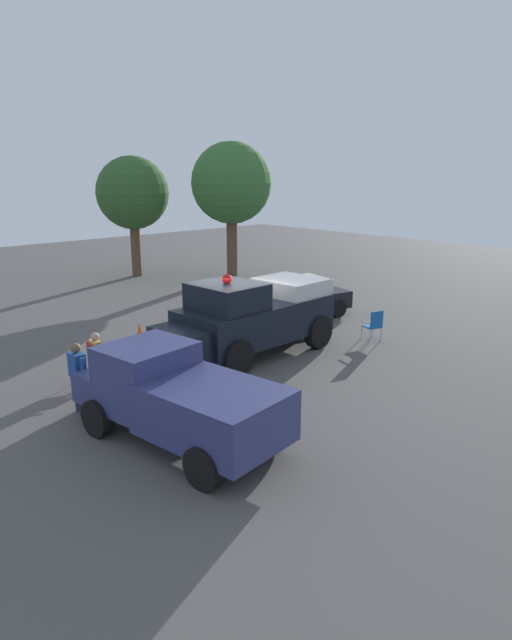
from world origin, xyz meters
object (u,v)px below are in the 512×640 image
at_px(oak_tree_left, 133,194).
at_px(parked_pickup, 177,396).
at_px(lawn_chair_spare, 374,323).
at_px(oak_tree_right, 231,184).
at_px(vintage_fire_truck, 250,317).
at_px(classic_hot_rod, 293,298).
at_px(lawn_chair_near_truck, 95,358).
at_px(lawn_chair_by_car, 188,310).
at_px(spectator_seated, 100,354).
at_px(spectator_standing, 78,373).
at_px(traffic_cone, 140,332).

bearing_deg(oak_tree_left, parked_pickup, -118.84).
relative_size(lawn_chair_spare, oak_tree_right, 0.15).
height_order(vintage_fire_truck, classic_hot_rod, vintage_fire_truck).
relative_size(vintage_fire_truck, lawn_chair_spare, 5.91).
bearing_deg(vintage_fire_truck, lawn_chair_near_truck, 162.94).
xyz_separation_m(vintage_fire_truck, classic_hot_rod, (4.16, 2.16, -0.45)).
xyz_separation_m(lawn_chair_near_truck, lawn_chair_by_car, (4.88, 2.55, 0.00)).
relative_size(lawn_chair_near_truck, lawn_chair_by_car, 1.00).
height_order(vintage_fire_truck, spectator_seated, vintage_fire_truck).
xyz_separation_m(spectator_standing, oak_tree_right, (13.74, 10.62, 3.78)).
bearing_deg(spectator_standing, lawn_chair_near_truck, 53.35).
bearing_deg(oak_tree_left, oak_tree_right, -42.90).
height_order(lawn_chair_spare, oak_tree_right, oak_tree_right).
relative_size(classic_hot_rod, lawn_chair_spare, 4.57).
height_order(lawn_chair_spare, spectator_seated, spectator_seated).
height_order(vintage_fire_truck, parked_pickup, vintage_fire_truck).
height_order(lawn_chair_by_car, spectator_standing, spectator_standing).
height_order(oak_tree_left, oak_tree_right, oak_tree_right).
bearing_deg(lawn_chair_by_car, spectator_seated, -151.48).
height_order(parked_pickup, traffic_cone, parked_pickup).
height_order(parked_pickup, lawn_chair_spare, parked_pickup).
height_order(lawn_chair_by_car, oak_tree_right, oak_tree_right).
relative_size(spectator_standing, oak_tree_right, 0.24).
bearing_deg(classic_hot_rod, oak_tree_right, 63.87).
xyz_separation_m(vintage_fire_truck, traffic_cone, (-1.70, 3.45, -0.89)).
xyz_separation_m(vintage_fire_truck, spectator_standing, (-5.60, -0.35, -0.23)).
height_order(spectator_seated, traffic_cone, spectator_seated).
bearing_deg(vintage_fire_truck, spectator_standing, -176.41).
relative_size(classic_hot_rod, oak_tree_left, 0.76).
xyz_separation_m(lawn_chair_by_car, spectator_standing, (-6.13, -4.23, 0.37)).
relative_size(parked_pickup, spectator_standing, 2.98).
bearing_deg(traffic_cone, classic_hot_rod, -12.42).
bearing_deg(oak_tree_left, traffic_cone, -120.86).
xyz_separation_m(vintage_fire_truck, parked_pickup, (-4.77, -3.00, -0.21)).
distance_m(classic_hot_rod, oak_tree_left, 12.08).
height_order(classic_hot_rod, spectator_seated, classic_hot_rod).
bearing_deg(parked_pickup, vintage_fire_truck, 32.14).
bearing_deg(lawn_chair_by_car, vintage_fire_truck, -97.83).
xyz_separation_m(parked_pickup, spectator_seated, (0.55, 4.30, -0.29)).
xyz_separation_m(parked_pickup, lawn_chair_by_car, (5.31, 6.88, -0.40)).
xyz_separation_m(parked_pickup, spectator_standing, (-0.83, 2.65, -0.02)).
bearing_deg(lawn_chair_near_truck, parked_pickup, -95.61).
height_order(lawn_chair_by_car, spectator_seated, spectator_seated).
distance_m(lawn_chair_by_car, oak_tree_left, 11.19).
bearing_deg(lawn_chair_spare, lawn_chair_near_truck, 159.85).
xyz_separation_m(lawn_chair_by_car, spectator_seated, (-4.75, -2.58, 0.11)).
height_order(vintage_fire_truck, spectator_standing, vintage_fire_truck).
bearing_deg(oak_tree_right, spectator_seated, -144.03).
bearing_deg(lawn_chair_by_car, oak_tree_left, 68.37).
bearing_deg(vintage_fire_truck, parked_pickup, -147.86).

